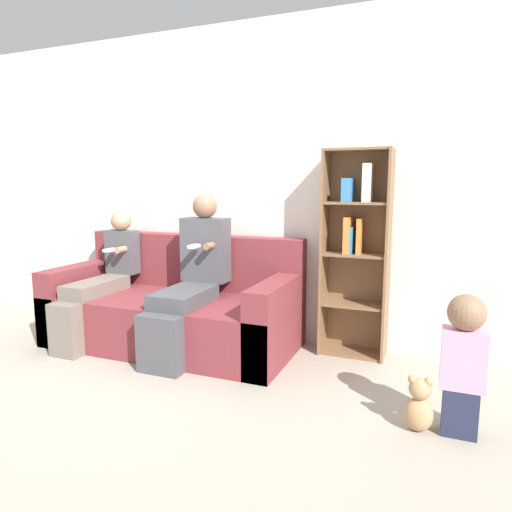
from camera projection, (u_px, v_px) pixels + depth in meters
The scene contains 8 objects.
ground_plane at pixel (146, 370), 3.17m from camera, with size 14.00×14.00×0.00m, color #9E9384.
back_wall at pixel (211, 185), 3.90m from camera, with size 10.00×0.06×2.55m.
couch at pixel (174, 310), 3.66m from camera, with size 1.95×0.88×0.86m.
adult_seated at pixel (191, 275), 3.44m from camera, with size 0.37×0.83×1.20m.
child_seated at pixel (100, 278), 3.71m from camera, with size 0.28×0.84×1.05m.
toddler_standing at pixel (463, 359), 2.29m from camera, with size 0.21×0.19×0.74m.
bookshelf at pixel (356, 246), 3.38m from camera, with size 0.48×0.26×1.53m.
teddy_bear at pixel (419, 406), 2.36m from camera, with size 0.15×0.12×0.30m.
Camera 1 is at (1.83, -2.51, 1.27)m, focal length 32.00 mm.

